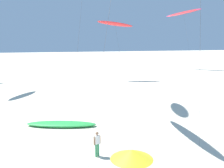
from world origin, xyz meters
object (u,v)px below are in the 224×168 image
Objects in this scene: flying_kite_0 at (115,24)px; grounded_kite_3 at (61,124)px; flying_kite_4 at (183,13)px; beach_umbrella at (132,154)px; person_near_left at (97,143)px.

flying_kite_0 is 1.77× the size of grounded_kite_3.
flying_kite_4 is at bearing 48.91° from grounded_kite_3.
grounded_kite_3 is at bearing -115.01° from flying_kite_0.
flying_kite_0 is 24.69m from flying_kite_4.
beach_umbrella is at bearing -103.70° from flying_kite_0.
flying_kite_0 is 37.33m from beach_umbrella.
grounded_kite_3 is 3.72× the size of person_near_left.
flying_kite_0 is at bearing -148.58° from flying_kite_4.
grounded_kite_3 is at bearing 102.69° from beach_umbrella.
person_near_left is (-9.30, -30.53, -9.28)m from flying_kite_0.
flying_kite_4 is at bearing 31.42° from flying_kite_0.
person_near_left is (1.91, -6.50, 0.73)m from grounded_kite_3.
flying_kite_4 reaches higher than beach_umbrella.
grounded_kite_3 is 11.90m from beach_umbrella.
flying_kite_4 is 5.87× the size of beach_umbrella.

